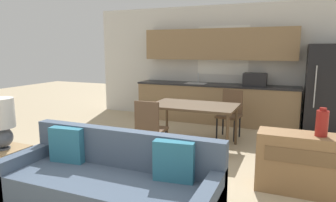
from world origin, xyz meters
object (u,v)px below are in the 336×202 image
Objects in this scene: side_table at (8,162)px; table_lamp at (0,120)px; refrigerator at (327,90)px; dining_table at (194,108)px; dining_chair_near_left at (150,126)px; credenza at (300,163)px; vase at (322,123)px; couch at (112,182)px; dining_chair_far_right at (230,112)px.

side_table is 0.53m from table_lamp.
refrigerator reaches higher than dining_table.
credenza is at bearing 168.24° from dining_chair_near_left.
dining_table is 2.91m from side_table.
dining_chair_near_left is (-2.65, -2.58, -0.39)m from refrigerator.
vase reaches higher than dining_chair_near_left.
side_table is at bearing -131.17° from refrigerator.
credenza is 1.09× the size of dining_chair_near_left.
dining_table is 2.07m from credenza.
couch is at bearing 3.95° from table_lamp.
couch is 2.48× the size of dining_chair_far_right.
table_lamp is at bearing 55.67° from dining_chair_near_left.
couch is 2.20m from credenza.
refrigerator is 1.96× the size of dining_chair_near_left.
side_table is (-1.42, -0.06, 0.02)m from couch.
credenza is 2.30m from dining_chair_far_right.
refrigerator reaches higher than table_lamp.
table_lamp is 2.06m from dining_chair_near_left.
table_lamp is at bearing -130.98° from refrigerator.
vase is at bearing -3.92° from credenza.
vase is (1.88, -1.15, 0.19)m from dining_table.
refrigerator is 3.36× the size of side_table.
table_lamp reaches higher than couch.
dining_chair_near_left is at bearing 102.26° from couch.
refrigerator is at bearing 49.02° from table_lamp.
credenza is at bearing 22.09° from side_table.
dining_chair_near_left is at bearing 57.81° from table_lamp.
vase is (-0.31, -2.96, -0.03)m from refrigerator.
vase reaches higher than side_table.
vase is at bearing 21.31° from table_lamp.
dining_chair_near_left reaches higher than credenza.
dining_chair_far_right is at bearing 122.03° from credenza.
side_table is at bearing -159.19° from vase.
couch reaches higher than credenza.
table_lamp is 3.89m from dining_chair_far_right.
table_lamp is 1.85× the size of vase.
side_table is at bearing -122.07° from dining_table.
dining_chair_near_left is (-0.94, -1.58, 0.00)m from dining_chair_far_right.
dining_chair_near_left is at bearing 170.82° from vase.
vase is 0.36× the size of dining_chair_near_left.
vase is at bearing -47.03° from dining_chair_far_right.
dining_chair_far_right is at bearing 59.46° from dining_table.
table_lamp is (-3.73, -4.30, -0.02)m from refrigerator.
side_table is 0.58× the size of dining_chair_far_right.
table_lamp reaches higher than dining_chair_near_left.
dining_table is at bearing 58.19° from table_lamp.
dining_table reaches higher than credenza.
dining_chair_far_right is (2.02, 3.30, -0.38)m from table_lamp.
couch is (-0.11, -2.39, -0.35)m from dining_table.
dining_chair_near_left is (-0.35, 1.62, 0.17)m from couch.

